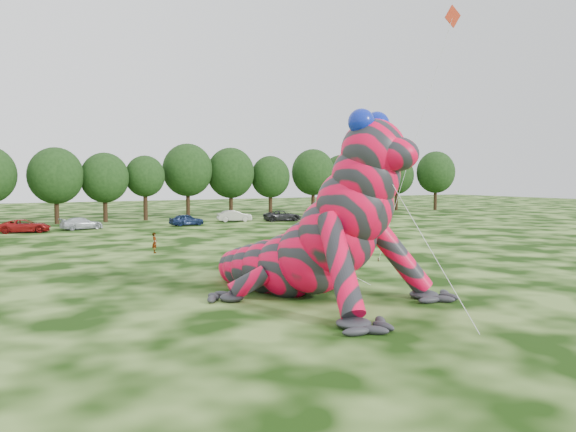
# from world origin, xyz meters

# --- Properties ---
(ground) EXTENTS (240.00, 240.00, 0.00)m
(ground) POSITION_xyz_m (0.00, 0.00, 0.00)
(ground) COLOR #16330A
(ground) RESTS_ON ground
(inflatable_gecko) EXTENTS (20.71, 22.08, 8.77)m
(inflatable_gecko) POSITION_xyz_m (-4.64, 6.13, 4.38)
(inflatable_gecko) COLOR #F30635
(inflatable_gecko) RESTS_ON ground
(flying_kite) EXTENTS (4.21, 3.62, 17.12)m
(flying_kite) POSITION_xyz_m (9.04, 10.06, 15.02)
(flying_kite) COLOR red
(flying_kite) RESTS_ON ground
(tree_7) EXTENTS (6.68, 6.01, 9.48)m
(tree_7) POSITION_xyz_m (-10.08, 56.80, 4.74)
(tree_7) COLOR black
(tree_7) RESTS_ON ground
(tree_8) EXTENTS (6.14, 5.53, 8.94)m
(tree_8) POSITION_xyz_m (-4.22, 56.99, 4.47)
(tree_8) COLOR black
(tree_8) RESTS_ON ground
(tree_9) EXTENTS (5.27, 4.74, 8.68)m
(tree_9) POSITION_xyz_m (1.06, 57.35, 4.34)
(tree_9) COLOR black
(tree_9) RESTS_ON ground
(tree_10) EXTENTS (7.09, 6.38, 10.50)m
(tree_10) POSITION_xyz_m (7.40, 58.58, 5.25)
(tree_10) COLOR black
(tree_10) RESTS_ON ground
(tree_11) EXTENTS (7.01, 6.31, 10.07)m
(tree_11) POSITION_xyz_m (13.79, 58.20, 5.03)
(tree_11) COLOR black
(tree_11) RESTS_ON ground
(tree_12) EXTENTS (5.99, 5.39, 8.97)m
(tree_12) POSITION_xyz_m (20.01, 57.74, 4.49)
(tree_12) COLOR black
(tree_12) RESTS_ON ground
(tree_13) EXTENTS (6.83, 6.15, 10.13)m
(tree_13) POSITION_xyz_m (27.13, 57.13, 5.06)
(tree_13) COLOR black
(tree_13) RESTS_ON ground
(tree_14) EXTENTS (6.82, 6.14, 9.40)m
(tree_14) POSITION_xyz_m (33.46, 58.72, 4.70)
(tree_14) COLOR black
(tree_14) RESTS_ON ground
(tree_15) EXTENTS (7.17, 6.45, 9.63)m
(tree_15) POSITION_xyz_m (38.47, 57.77, 4.82)
(tree_15) COLOR black
(tree_15) RESTS_ON ground
(tree_16) EXTENTS (6.26, 5.63, 9.37)m
(tree_16) POSITION_xyz_m (45.45, 59.37, 4.69)
(tree_16) COLOR black
(tree_16) RESTS_ON ground
(tree_17) EXTENTS (6.98, 6.28, 10.30)m
(tree_17) POSITION_xyz_m (51.95, 56.66, 5.15)
(tree_17) COLOR black
(tree_17) RESTS_ON ground
(car_2) EXTENTS (5.28, 2.97, 1.39)m
(car_2) POSITION_xyz_m (-14.24, 46.67, 0.70)
(car_2) COLOR maroon
(car_2) RESTS_ON ground
(car_3) EXTENTS (4.83, 2.65, 1.33)m
(car_3) POSITION_xyz_m (-8.50, 47.56, 0.66)
(car_3) COLOR silver
(car_3) RESTS_ON ground
(car_4) EXTENTS (4.19, 1.96, 1.39)m
(car_4) POSITION_xyz_m (3.29, 46.79, 0.69)
(car_4) COLOR #132247
(car_4) RESTS_ON ground
(car_5) EXTENTS (4.67, 2.33, 1.47)m
(car_5) POSITION_xyz_m (10.65, 49.56, 0.73)
(car_5) COLOR #B9B5AA
(car_5) RESTS_ON ground
(car_6) EXTENTS (5.33, 3.12, 1.39)m
(car_6) POSITION_xyz_m (16.59, 47.33, 0.70)
(car_6) COLOR #242426
(car_6) RESTS_ON ground
(car_7) EXTENTS (4.86, 2.37, 1.36)m
(car_7) POSITION_xyz_m (26.79, 47.07, 0.68)
(car_7) COLOR silver
(car_7) RESTS_ON ground
(spectator_3) EXTENTS (0.93, 0.99, 1.64)m
(spectator_3) POSITION_xyz_m (14.32, 33.58, 0.82)
(spectator_3) COLOR gray
(spectator_3) RESTS_ON ground
(spectator_2) EXTENTS (1.40, 1.16, 1.89)m
(spectator_2) POSITION_xyz_m (13.19, 32.49, 0.94)
(spectator_2) COLOR gray
(spectator_2) RESTS_ON ground
(spectator_5) EXTENTS (1.52, 1.05, 1.58)m
(spectator_5) POSITION_xyz_m (3.28, 15.03, 0.79)
(spectator_5) COLOR gray
(spectator_5) RESTS_ON ground
(spectator_0) EXTENTS (0.54, 0.66, 1.57)m
(spectator_0) POSITION_xyz_m (-6.53, 24.52, 0.79)
(spectator_0) COLOR gray
(spectator_0) RESTS_ON ground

